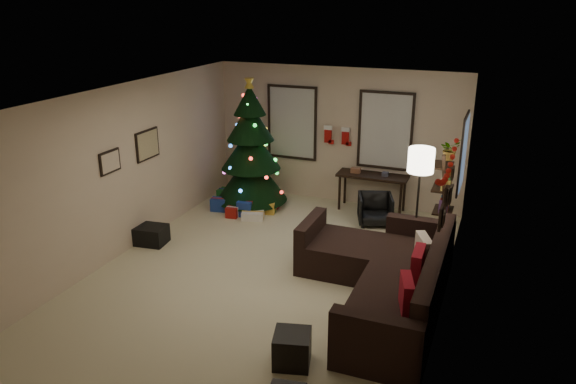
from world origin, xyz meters
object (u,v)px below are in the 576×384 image
(bookshelf, at_px, (445,204))
(christmas_tree, at_px, (251,153))
(desk, at_px, (372,179))
(sofa, at_px, (387,279))
(desk_chair, at_px, (375,209))

(bookshelf, bearing_deg, christmas_tree, 169.01)
(desk, bearing_deg, bookshelf, -42.34)
(sofa, xyz_separation_m, bookshelf, (0.50, 1.86, 0.51))
(desk, height_order, desk_chair, desk)
(sofa, relative_size, desk_chair, 5.52)
(desk, bearing_deg, christmas_tree, -164.60)
(sofa, relative_size, desk, 2.32)
(sofa, bearing_deg, desk, 107.07)
(christmas_tree, bearing_deg, desk, 15.40)
(sofa, distance_m, desk, 3.39)
(desk_chair, bearing_deg, desk, 90.50)
(desk_chair, xyz_separation_m, bookshelf, (1.27, -0.71, 0.54))
(christmas_tree, xyz_separation_m, bookshelf, (3.77, -0.73, -0.26))
(christmas_tree, height_order, desk_chair, christmas_tree)
(desk_chair, height_order, bookshelf, bookshelf)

